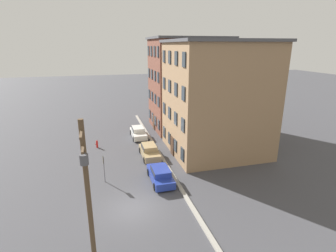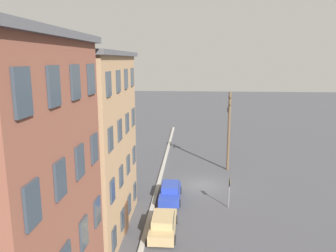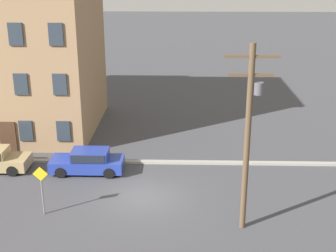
% 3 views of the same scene
% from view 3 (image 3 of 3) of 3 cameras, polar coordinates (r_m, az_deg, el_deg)
% --- Properties ---
extents(ground_plane, '(200.00, 200.00, 0.00)m').
position_cam_3_polar(ground_plane, '(25.99, -2.98, -8.57)').
color(ground_plane, '#424247').
extents(kerb_strip, '(56.00, 0.36, 0.16)m').
position_cam_3_polar(kerb_strip, '(29.99, -2.32, -4.40)').
color(kerb_strip, '#9E998E').
rests_on(kerb_strip, ground_plane).
extents(apartment_midblock, '(10.52, 11.12, 13.02)m').
position_cam_3_polar(apartment_midblock, '(36.48, -17.02, 9.67)').
color(apartment_midblock, '#9E7A56').
rests_on(apartment_midblock, ground_plane).
extents(car_blue, '(4.40, 1.92, 1.43)m').
position_cam_3_polar(car_blue, '(28.90, -9.70, -4.18)').
color(car_blue, '#233899').
rests_on(car_blue, ground_plane).
extents(caution_sign, '(0.84, 0.08, 2.68)m').
position_cam_3_polar(caution_sign, '(24.31, -15.19, -6.70)').
color(caution_sign, slate).
rests_on(caution_sign, ground_plane).
extents(utility_pole, '(2.40, 0.44, 8.95)m').
position_cam_3_polar(utility_pole, '(21.37, 9.83, -0.43)').
color(utility_pole, brown).
rests_on(utility_pole, ground_plane).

